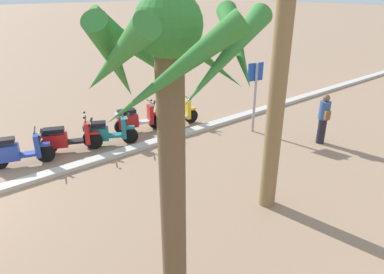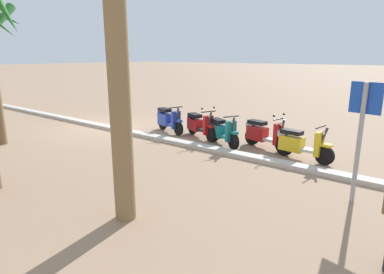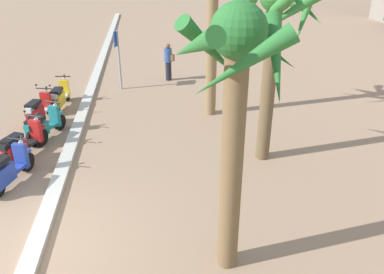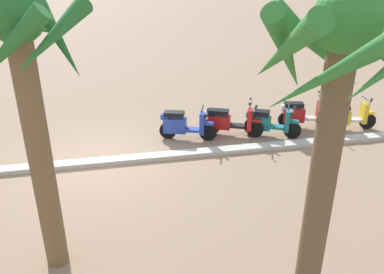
# 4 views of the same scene
# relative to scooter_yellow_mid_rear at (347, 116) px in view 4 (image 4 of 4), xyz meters

# --- Properties ---
(ground_plane) EXTENTS (200.00, 200.00, 0.00)m
(ground_plane) POSITION_rel_scooter_yellow_mid_rear_xyz_m (7.74, 0.72, -0.44)
(ground_plane) COLOR #93755B
(curb_strip) EXTENTS (60.00, 0.36, 0.12)m
(curb_strip) POSITION_rel_scooter_yellow_mid_rear_xyz_m (7.74, 0.85, -0.38)
(curb_strip) COLOR #BCB7AD
(curb_strip) RESTS_ON ground
(scooter_yellow_mid_rear) EXTENTS (1.72, 0.59, 1.04)m
(scooter_yellow_mid_rear) POSITION_rel_scooter_yellow_mid_rear_xyz_m (0.00, 0.00, 0.00)
(scooter_yellow_mid_rear) COLOR black
(scooter_yellow_mid_rear) RESTS_ON ground
(scooter_red_gap_after_mid) EXTENTS (1.71, 0.70, 1.17)m
(scooter_red_gap_after_mid) POSITION_rel_scooter_yellow_mid_rear_xyz_m (1.34, -0.45, 0.01)
(scooter_red_gap_after_mid) COLOR black
(scooter_red_gap_after_mid) RESTS_ON ground
(scooter_teal_mid_centre) EXTENTS (1.60, 0.93, 1.04)m
(scooter_teal_mid_centre) POSITION_rel_scooter_yellow_mid_rear_xyz_m (2.64, -0.03, -0.00)
(scooter_teal_mid_centre) COLOR black
(scooter_teal_mid_centre) RESTS_ON ground
(scooter_red_mid_front) EXTENTS (1.73, 0.92, 1.17)m
(scooter_red_mid_front) POSITION_rel_scooter_yellow_mid_rear_xyz_m (3.81, -0.34, 0.00)
(scooter_red_mid_front) COLOR black
(scooter_red_mid_front) RESTS_ON ground
(scooter_blue_tail_end) EXTENTS (1.69, 0.79, 1.04)m
(scooter_blue_tail_end) POSITION_rel_scooter_yellow_mid_rear_xyz_m (5.26, -0.29, 0.02)
(scooter_blue_tail_end) COLOR black
(scooter_blue_tail_end) RESTS_ON ground
(palm_tree_far_corner) EXTENTS (2.37, 2.36, 4.72)m
(palm_tree_far_corner) POSITION_rel_scooter_yellow_mid_rear_xyz_m (4.56, 6.32, 3.10)
(palm_tree_far_corner) COLOR brown
(palm_tree_far_corner) RESTS_ON ground
(palm_tree_near_sign) EXTENTS (2.03, 2.08, 4.68)m
(palm_tree_near_sign) POSITION_rel_scooter_yellow_mid_rear_xyz_m (8.42, 4.50, 2.99)
(palm_tree_near_sign) COLOR brown
(palm_tree_near_sign) RESTS_ON ground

